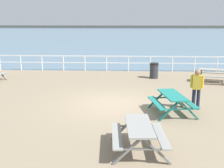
{
  "coord_description": "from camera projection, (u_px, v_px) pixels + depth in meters",
  "views": [
    {
      "loc": [
        0.54,
        -11.68,
        3.66
      ],
      "look_at": [
        -0.03,
        0.38,
        0.8
      ],
      "focal_mm": 44.84,
      "sensor_mm": 36.0,
      "label": 1
    }
  ],
  "objects": [
    {
      "name": "distant_shoreline",
      "position": [
        124.0,
        28.0,
        105.28
      ],
      "size": [
        142.0,
        6.0,
        1.8
      ],
      "primitive_type": "cube",
      "color": "#4C4C47",
      "rests_on": "ground"
    },
    {
      "name": "seaward_railing",
      "position": [
        117.0,
        61.0,
        19.58
      ],
      "size": [
        23.07,
        0.07,
        1.08
      ],
      "color": "white",
      "rests_on": "ground"
    },
    {
      "name": "picnic_table_far_right",
      "position": [
        172.0,
        99.0,
        10.88
      ],
      "size": [
        1.8,
        2.03,
        0.8
      ],
      "rotation": [
        0.0,
        0.0,
        1.74
      ],
      "color": "#1E7A70",
      "rests_on": "ground"
    },
    {
      "name": "picnic_table_near_right",
      "position": [
        139.0,
        131.0,
        7.8
      ],
      "size": [
        1.64,
        1.88,
        0.8
      ],
      "rotation": [
        0.0,
        0.0,
        1.63
      ],
      "color": "gray",
      "rests_on": "ground"
    },
    {
      "name": "picnic_table_mid_centre",
      "position": [
        215.0,
        73.0,
        16.13
      ],
      "size": [
        2.09,
        1.88,
        0.8
      ],
      "rotation": [
        0.0,
        0.0,
        -0.23
      ],
      "color": "gray",
      "rests_on": "ground"
    },
    {
      "name": "sea_band",
      "position": [
        123.0,
        34.0,
        63.49
      ],
      "size": [
        142.0,
        90.0,
        0.01
      ],
      "primitive_type": "cube",
      "color": "slate",
      "rests_on": "ground"
    },
    {
      "name": "ground_plane",
      "position": [
        112.0,
        106.0,
        12.24
      ],
      "size": [
        30.0,
        24.0,
        0.2
      ],
      "primitive_type": "cube",
      "color": "gray"
    },
    {
      "name": "visitor",
      "position": [
        197.0,
        87.0,
        11.28
      ],
      "size": [
        0.52,
        0.28,
        1.66
      ],
      "rotation": [
        0.0,
        0.0,
        1.37
      ],
      "color": "#1E2338",
      "rests_on": "ground"
    },
    {
      "name": "litter_bin",
      "position": [
        154.0,
        71.0,
        17.3
      ],
      "size": [
        0.55,
        0.55,
        0.95
      ],
      "color": "#2D2D33",
      "rests_on": "ground"
    }
  ]
}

